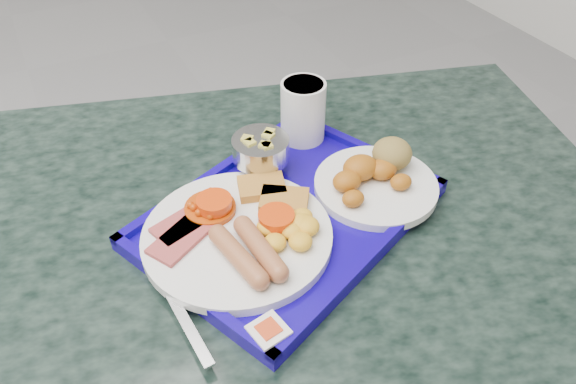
{
  "coord_description": "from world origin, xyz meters",
  "views": [
    {
      "loc": [
        0.71,
        -0.6,
        1.26
      ],
      "look_at": [
        0.98,
        -0.06,
        0.74
      ],
      "focal_mm": 35.0,
      "sensor_mm": 36.0,
      "label": 1
    }
  ],
  "objects_px": {
    "bread_plate": "(376,176)",
    "fruit_bowl": "(261,150)",
    "table": "(272,285)",
    "juice_cup": "(303,109)",
    "main_plate": "(245,231)",
    "tray": "(288,215)"
  },
  "relations": [
    {
      "from": "table",
      "to": "bread_plate",
      "type": "xyz_separation_m",
      "value": [
        0.16,
        -0.04,
        0.21
      ]
    },
    {
      "from": "tray",
      "to": "main_plate",
      "type": "bearing_deg",
      "value": -165.1
    },
    {
      "from": "bread_plate",
      "to": "fruit_bowl",
      "type": "relative_size",
      "value": 2.11
    },
    {
      "from": "tray",
      "to": "main_plate",
      "type": "relative_size",
      "value": 1.88
    },
    {
      "from": "table",
      "to": "fruit_bowl",
      "type": "relative_size",
      "value": 13.95
    },
    {
      "from": "table",
      "to": "tray",
      "type": "relative_size",
      "value": 2.52
    },
    {
      "from": "main_plate",
      "to": "juice_cup",
      "type": "relative_size",
      "value": 2.53
    },
    {
      "from": "tray",
      "to": "juice_cup",
      "type": "relative_size",
      "value": 4.76
    },
    {
      "from": "main_plate",
      "to": "fruit_bowl",
      "type": "xyz_separation_m",
      "value": [
        0.08,
        0.13,
        0.03
      ]
    },
    {
      "from": "tray",
      "to": "juice_cup",
      "type": "xyz_separation_m",
      "value": [
        0.11,
        0.16,
        0.06
      ]
    },
    {
      "from": "juice_cup",
      "to": "main_plate",
      "type": "bearing_deg",
      "value": -135.66
    },
    {
      "from": "table",
      "to": "fruit_bowl",
      "type": "height_order",
      "value": "fruit_bowl"
    },
    {
      "from": "table",
      "to": "tray",
      "type": "distance_m",
      "value": 0.19
    },
    {
      "from": "bread_plate",
      "to": "juice_cup",
      "type": "relative_size",
      "value": 1.81
    },
    {
      "from": "bread_plate",
      "to": "table",
      "type": "bearing_deg",
      "value": 167.67
    },
    {
      "from": "bread_plate",
      "to": "juice_cup",
      "type": "height_order",
      "value": "juice_cup"
    },
    {
      "from": "table",
      "to": "tray",
      "type": "xyz_separation_m",
      "value": [
        0.02,
        -0.03,
        0.18
      ]
    },
    {
      "from": "bread_plate",
      "to": "fruit_bowl",
      "type": "bearing_deg",
      "value": 141.09
    },
    {
      "from": "main_plate",
      "to": "bread_plate",
      "type": "height_order",
      "value": "bread_plate"
    },
    {
      "from": "bread_plate",
      "to": "fruit_bowl",
      "type": "xyz_separation_m",
      "value": [
        -0.14,
        0.11,
        0.02
      ]
    },
    {
      "from": "table",
      "to": "main_plate",
      "type": "distance_m",
      "value": 0.22
    },
    {
      "from": "main_plate",
      "to": "tray",
      "type": "bearing_deg",
      "value": 14.9
    }
  ]
}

